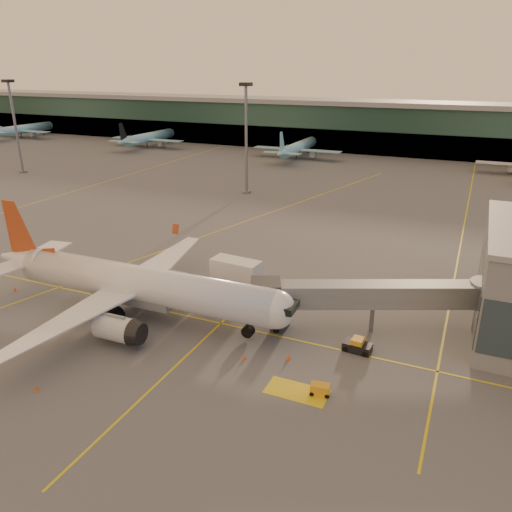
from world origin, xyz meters
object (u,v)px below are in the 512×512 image
at_px(main_airplane, 134,284).
at_px(catering_truck, 236,276).
at_px(gpu_cart, 320,390).
at_px(pushback_tug, 357,346).

bearing_deg(main_airplane, catering_truck, 47.03).
distance_m(catering_truck, gpu_cart, 23.61).
bearing_deg(main_airplane, pushback_tug, 4.53).
xyz_separation_m(catering_truck, gpu_cart, (16.82, -16.39, -2.38)).
xyz_separation_m(catering_truck, pushback_tug, (18.26, -7.36, -2.28)).
height_order(main_airplane, catering_truck, main_airplane).
relative_size(main_airplane, gpu_cart, 21.22).
distance_m(gpu_cart, pushback_tug, 9.14).
bearing_deg(pushback_tug, gpu_cart, -94.30).
height_order(gpu_cart, pushback_tug, pushback_tug).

